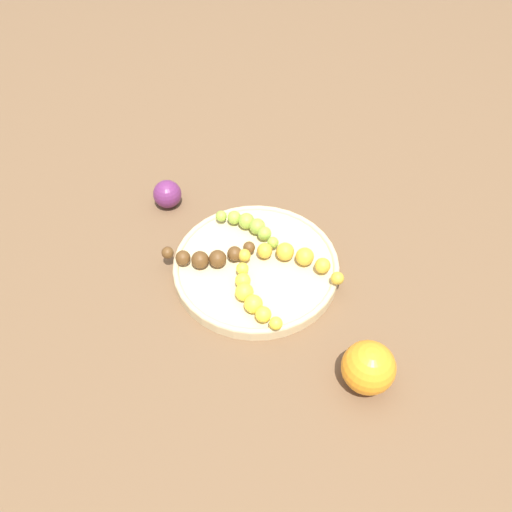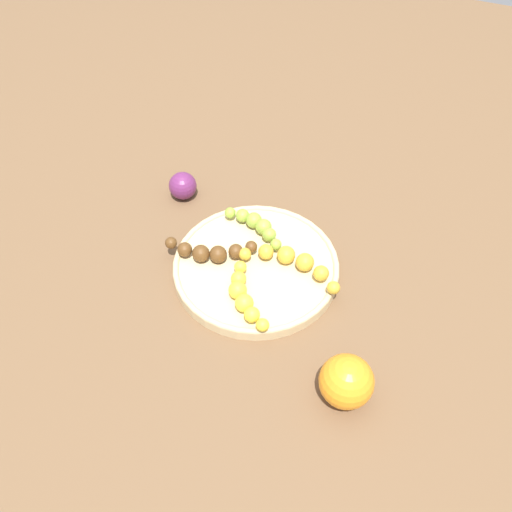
{
  "view_description": "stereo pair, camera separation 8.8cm",
  "coord_description": "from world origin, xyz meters",
  "px_view_note": "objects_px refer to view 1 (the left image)",
  "views": [
    {
      "loc": [
        -0.14,
        0.56,
        0.7
      ],
      "look_at": [
        0.0,
        0.0,
        0.04
      ],
      "focal_mm": 38.03,
      "sensor_mm": 36.0,
      "label": 1
    },
    {
      "loc": [
        -0.23,
        0.53,
        0.7
      ],
      "look_at": [
        0.0,
        0.0,
        0.04
      ],
      "focal_mm": 38.03,
      "sensor_mm": 36.0,
      "label": 2
    }
  ],
  "objects_px": {
    "fruit_bowl": "(256,266)",
    "banana_green": "(250,225)",
    "banana_yellow": "(252,297)",
    "banana_overripe": "(209,257)",
    "orange_fruit": "(368,368)",
    "banana_spotted": "(294,257)",
    "plum_purple": "(167,194)"
  },
  "relations": [
    {
      "from": "banana_spotted",
      "to": "plum_purple",
      "type": "relative_size",
      "value": 3.39
    },
    {
      "from": "banana_overripe",
      "to": "banana_spotted",
      "type": "distance_m",
      "value": 0.14
    },
    {
      "from": "fruit_bowl",
      "to": "banana_green",
      "type": "bearing_deg",
      "value": -68.11
    },
    {
      "from": "banana_yellow",
      "to": "plum_purple",
      "type": "bearing_deg",
      "value": -82.92
    },
    {
      "from": "banana_yellow",
      "to": "orange_fruit",
      "type": "xyz_separation_m",
      "value": [
        -0.19,
        0.08,
        0.0
      ]
    },
    {
      "from": "fruit_bowl",
      "to": "orange_fruit",
      "type": "height_order",
      "value": "orange_fruit"
    },
    {
      "from": "banana_overripe",
      "to": "fruit_bowl",
      "type": "bearing_deg",
      "value": 83.2
    },
    {
      "from": "fruit_bowl",
      "to": "plum_purple",
      "type": "bearing_deg",
      "value": -30.3
    },
    {
      "from": "banana_spotted",
      "to": "banana_green",
      "type": "bearing_deg",
      "value": 62.71
    },
    {
      "from": "banana_spotted",
      "to": "banana_yellow",
      "type": "bearing_deg",
      "value": 159.25
    },
    {
      "from": "fruit_bowl",
      "to": "banana_spotted",
      "type": "distance_m",
      "value": 0.07
    },
    {
      "from": "fruit_bowl",
      "to": "banana_yellow",
      "type": "distance_m",
      "value": 0.08
    },
    {
      "from": "fruit_bowl",
      "to": "banana_overripe",
      "type": "height_order",
      "value": "banana_overripe"
    },
    {
      "from": "banana_overripe",
      "to": "banana_spotted",
      "type": "height_order",
      "value": "banana_spotted"
    },
    {
      "from": "banana_green",
      "to": "banana_yellow",
      "type": "relative_size",
      "value": 1.11
    },
    {
      "from": "orange_fruit",
      "to": "banana_yellow",
      "type": "bearing_deg",
      "value": -23.24
    },
    {
      "from": "banana_overripe",
      "to": "orange_fruit",
      "type": "xyz_separation_m",
      "value": [
        -0.28,
        0.14,
        0.0
      ]
    },
    {
      "from": "banana_yellow",
      "to": "banana_spotted",
      "type": "height_order",
      "value": "banana_spotted"
    },
    {
      "from": "fruit_bowl",
      "to": "banana_overripe",
      "type": "relative_size",
      "value": 1.87
    },
    {
      "from": "banana_overripe",
      "to": "banana_spotted",
      "type": "xyz_separation_m",
      "value": [
        -0.14,
        -0.03,
        0.0
      ]
    },
    {
      "from": "banana_green",
      "to": "banana_spotted",
      "type": "height_order",
      "value": "banana_spotted"
    },
    {
      "from": "fruit_bowl",
      "to": "orange_fruit",
      "type": "distance_m",
      "value": 0.26
    },
    {
      "from": "banana_green",
      "to": "banana_yellow",
      "type": "distance_m",
      "value": 0.16
    },
    {
      "from": "banana_overripe",
      "to": "banana_yellow",
      "type": "relative_size",
      "value": 1.35
    },
    {
      "from": "banana_green",
      "to": "banana_overripe",
      "type": "height_order",
      "value": "banana_overripe"
    },
    {
      "from": "orange_fruit",
      "to": "banana_green",
      "type": "bearing_deg",
      "value": -45.0
    },
    {
      "from": "fruit_bowl",
      "to": "banana_overripe",
      "type": "distance_m",
      "value": 0.08
    },
    {
      "from": "banana_yellow",
      "to": "banana_spotted",
      "type": "relative_size",
      "value": 0.62
    },
    {
      "from": "fruit_bowl",
      "to": "banana_yellow",
      "type": "bearing_deg",
      "value": 100.45
    },
    {
      "from": "banana_overripe",
      "to": "plum_purple",
      "type": "distance_m",
      "value": 0.18
    },
    {
      "from": "banana_yellow",
      "to": "banana_spotted",
      "type": "distance_m",
      "value": 0.1
    },
    {
      "from": "banana_green",
      "to": "banana_spotted",
      "type": "xyz_separation_m",
      "value": [
        -0.09,
        0.05,
        0.0
      ]
    }
  ]
}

